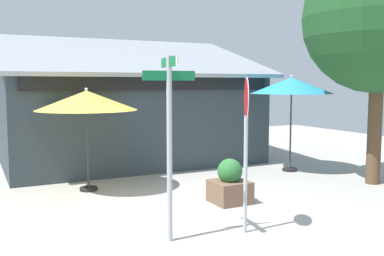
# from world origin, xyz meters

# --- Properties ---
(ground_plane) EXTENTS (28.00, 28.00, 0.10)m
(ground_plane) POSITION_xyz_m (0.00, 0.00, -0.05)
(ground_plane) COLOR #ADA8A0
(cafe_building) EXTENTS (8.54, 4.84, 4.29)m
(cafe_building) POSITION_xyz_m (0.21, 5.90, 1.61)
(cafe_building) COLOR #333D42
(cafe_building) RESTS_ON ground
(street_sign_post) EXTENTS (0.88, 0.94, 3.10)m
(street_sign_post) POSITION_xyz_m (-1.68, -1.44, 1.90)
(street_sign_post) COLOR #A8AAB2
(street_sign_post) RESTS_ON ground
(stop_sign) EXTENTS (0.35, 0.64, 2.76)m
(stop_sign) POSITION_xyz_m (-0.31, -1.65, 1.90)
(stop_sign) COLOR #A8AAB2
(stop_sign) RESTS_ON ground
(patio_umbrella_mustard_left) EXTENTS (2.48, 2.48, 2.55)m
(patio_umbrella_mustard_left) POSITION_xyz_m (-2.07, 2.69, 2.23)
(patio_umbrella_mustard_left) COLOR black
(patio_umbrella_mustard_left) RESTS_ON ground
(patio_umbrella_teal_center) EXTENTS (2.46, 2.46, 2.90)m
(patio_umbrella_teal_center) POSITION_xyz_m (3.99, 2.38, 2.57)
(patio_umbrella_teal_center) COLOR black
(patio_umbrella_teal_center) RESTS_ON ground
(sidewalk_planter) EXTENTS (0.78, 0.78, 1.00)m
(sidewalk_planter) POSITION_xyz_m (0.47, 0.14, 0.42)
(sidewalk_planter) COLOR brown
(sidewalk_planter) RESTS_ON ground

